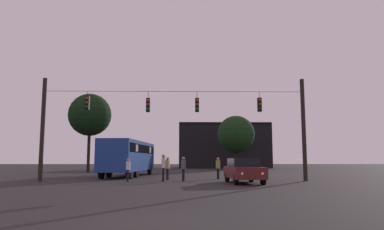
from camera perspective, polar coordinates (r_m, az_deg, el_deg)
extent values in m
plane|color=black|center=(32.81, -2.45, -9.68)|extent=(168.00, 168.00, 0.00)
cylinder|color=black|center=(26.00, -22.88, -2.07)|extent=(0.28, 0.28, 6.99)
cylinder|color=black|center=(25.45, 17.49, -2.20)|extent=(0.28, 0.28, 6.99)
cylinder|color=black|center=(24.51, -2.88, 3.80)|extent=(17.75, 0.02, 0.02)
cylinder|color=black|center=(25.37, -16.40, 3.30)|extent=(0.03, 0.03, 0.33)
cube|color=black|center=(25.27, -16.45, 1.88)|extent=(0.26, 0.32, 0.95)
sphere|color=red|center=(25.14, -16.54, 2.62)|extent=(0.20, 0.20, 0.20)
sphere|color=#5B3D0C|center=(25.10, -16.56, 1.94)|extent=(0.20, 0.20, 0.20)
sphere|color=#0C4219|center=(25.05, -16.59, 1.27)|extent=(0.20, 0.20, 0.20)
cylinder|color=black|center=(24.59, -7.04, 3.23)|extent=(0.03, 0.03, 0.47)
cube|color=black|center=(24.47, -7.06, 1.59)|extent=(0.26, 0.32, 0.95)
sphere|color=red|center=(24.34, -7.09, 2.36)|extent=(0.20, 0.20, 0.20)
sphere|color=#5B3D0C|center=(24.29, -7.10, 1.66)|extent=(0.20, 0.20, 0.20)
sphere|color=#0C4219|center=(24.25, -7.12, 0.96)|extent=(0.20, 0.20, 0.20)
cylinder|color=black|center=(24.46, 0.81, 3.24)|extent=(0.03, 0.03, 0.45)
cube|color=black|center=(24.35, 0.81, 1.61)|extent=(0.26, 0.32, 0.95)
sphere|color=red|center=(24.22, 0.82, 2.38)|extent=(0.20, 0.20, 0.20)
sphere|color=#5B3D0C|center=(24.17, 0.83, 1.68)|extent=(0.20, 0.20, 0.20)
sphere|color=#0C4219|center=(24.12, 0.83, 0.98)|extent=(0.20, 0.20, 0.20)
cylinder|color=black|center=(24.98, 10.75, 3.19)|extent=(0.03, 0.03, 0.42)
cube|color=black|center=(24.86, 10.78, 1.63)|extent=(0.26, 0.32, 0.95)
sphere|color=red|center=(24.74, 10.85, 2.38)|extent=(0.20, 0.20, 0.20)
sphere|color=#5B3D0C|center=(24.69, 10.87, 1.69)|extent=(0.20, 0.20, 0.20)
sphere|color=#0C4219|center=(24.64, 10.89, 1.01)|extent=(0.20, 0.20, 0.20)
cube|color=navy|center=(31.79, -10.05, -6.50)|extent=(3.34, 11.16, 2.50)
cube|color=black|center=(31.80, -10.02, -5.41)|extent=(3.33, 10.50, 0.70)
cylinder|color=black|center=(35.91, -10.35, -8.56)|extent=(0.36, 1.02, 1.00)
cylinder|color=black|center=(35.45, -6.83, -8.64)|extent=(0.36, 1.02, 1.00)
cylinder|color=black|center=(29.96, -13.17, -8.78)|extent=(0.36, 1.02, 1.00)
cylinder|color=black|center=(29.41, -8.97, -8.92)|extent=(0.36, 1.02, 1.00)
cylinder|color=black|center=(28.07, -14.33, -8.87)|extent=(0.36, 1.02, 1.00)
cylinder|color=black|center=(27.48, -9.87, -9.03)|extent=(0.36, 1.02, 1.00)
cube|color=beige|center=(35.02, -8.77, -5.58)|extent=(2.61, 0.99, 0.56)
cube|color=beige|center=(29.14, -11.28, -5.23)|extent=(2.61, 0.99, 0.56)
cube|color=#511919|center=(22.30, 8.32, -9.10)|extent=(2.05, 4.40, 0.68)
cube|color=black|center=(22.44, 8.21, -7.56)|extent=(1.72, 2.41, 0.52)
cylinder|color=black|center=(21.14, 11.32, -10.07)|extent=(0.26, 0.65, 0.64)
cylinder|color=black|center=(20.77, 7.05, -10.21)|extent=(0.26, 0.65, 0.64)
cylinder|color=black|center=(23.88, 9.46, -9.76)|extent=(0.26, 0.65, 0.64)
cylinder|color=black|center=(23.55, 5.67, -9.86)|extent=(0.26, 0.65, 0.64)
sphere|color=white|center=(20.41, 11.23, -9.23)|extent=(0.18, 0.18, 0.18)
sphere|color=white|center=(20.13, 8.03, -9.32)|extent=(0.18, 0.18, 0.18)
cylinder|color=black|center=(25.86, -3.91, -9.46)|extent=(0.14, 0.14, 0.80)
cylinder|color=black|center=(25.71, -4.00, -9.47)|extent=(0.14, 0.14, 0.80)
cube|color=#997F4C|center=(25.76, -3.94, -7.91)|extent=(0.31, 0.40, 0.60)
sphere|color=#8C6B51|center=(25.76, -3.93, -7.00)|extent=(0.22, 0.22, 0.22)
cylinder|color=black|center=(26.78, 4.26, -9.39)|extent=(0.14, 0.14, 0.79)
cylinder|color=black|center=(26.93, 4.16, -9.38)|extent=(0.14, 0.14, 0.79)
cube|color=#997F4C|center=(26.84, 4.20, -7.91)|extent=(0.31, 0.40, 0.59)
sphere|color=#8C6B51|center=(26.84, 4.19, -7.05)|extent=(0.21, 0.21, 0.21)
cylinder|color=black|center=(24.16, -10.27, -9.57)|extent=(0.14, 0.14, 0.77)
cylinder|color=black|center=(24.32, -10.23, -9.55)|extent=(0.14, 0.14, 0.77)
cube|color=silver|center=(24.22, -10.21, -7.98)|extent=(0.26, 0.37, 0.57)
sphere|color=#8C6B51|center=(24.22, -10.19, -7.05)|extent=(0.21, 0.21, 0.21)
cylinder|color=black|center=(23.92, -4.63, -9.54)|extent=(0.14, 0.14, 0.88)
cylinder|color=black|center=(24.08, -4.64, -9.53)|extent=(0.14, 0.14, 0.88)
cube|color=silver|center=(23.98, -4.62, -7.69)|extent=(0.27, 0.38, 0.66)
sphere|color=#8C6B51|center=(23.98, -4.61, -6.61)|extent=(0.24, 0.24, 0.24)
cylinder|color=black|center=(26.69, 9.57, -9.37)|extent=(0.14, 0.14, 0.75)
cylinder|color=black|center=(26.53, 9.60, -9.38)|extent=(0.14, 0.14, 0.75)
cube|color=#2D4C7F|center=(26.59, 9.56, -7.97)|extent=(0.27, 0.38, 0.56)
sphere|color=#8C6B51|center=(26.58, 9.54, -7.15)|extent=(0.20, 0.20, 0.20)
cylinder|color=black|center=(24.32, -1.35, -9.61)|extent=(0.14, 0.14, 0.81)
cylinder|color=black|center=(24.47, -1.44, -9.60)|extent=(0.14, 0.14, 0.81)
cube|color=#4C4C56|center=(24.38, -1.39, -7.95)|extent=(0.32, 0.41, 0.60)
sphere|color=#8C6B51|center=(24.37, -1.39, -6.98)|extent=(0.22, 0.22, 0.22)
cube|color=black|center=(64.12, 4.94, -5.25)|extent=(15.46, 10.41, 7.13)
cube|color=black|center=(64.36, 4.90, -1.85)|extent=(15.46, 10.41, 0.50)
cylinder|color=black|center=(42.65, -16.26, -5.53)|extent=(0.35, 0.35, 4.90)
sphere|color=black|center=(42.96, -16.07, 0.03)|extent=(4.92, 4.92, 4.92)
cylinder|color=black|center=(52.37, 7.14, -6.94)|extent=(0.47, 0.47, 3.20)
sphere|color=black|center=(52.50, 7.08, -3.10)|extent=(5.47, 5.47, 5.47)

